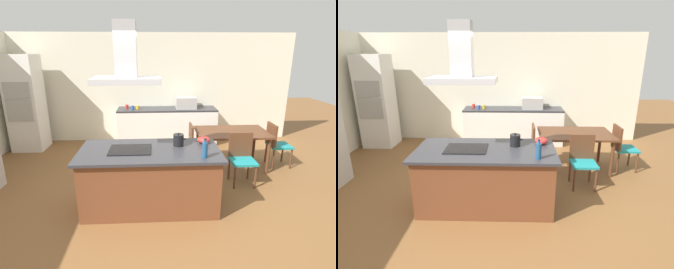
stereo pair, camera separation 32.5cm
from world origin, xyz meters
The scene contains 18 objects.
ground centered at (0.00, 1.50, 0.00)m, with size 16.00×16.00×0.00m, color brown.
wall_back centered at (0.00, 3.25, 1.35)m, with size 7.20×0.10×2.70m, color silver.
kitchen_island centered at (0.00, 0.00, 0.45)m, with size 2.03×1.02×0.90m.
cooktop centered at (-0.28, 0.00, 0.91)m, with size 0.60×0.44×0.01m, color black.
tea_kettle centered at (0.43, 0.15, 0.99)m, with size 0.21×0.16×0.20m.
olive_oil_bottle centered at (0.74, -0.33, 1.01)m, with size 0.07×0.07×0.27m.
mixing_bowl centered at (0.83, 0.25, 0.95)m, with size 0.20×0.20×0.11m, color red.
back_counter centered at (0.39, 2.88, 0.45)m, with size 2.45×0.62×0.90m.
countertop_microwave centered at (0.86, 2.88, 1.04)m, with size 0.50×0.38×0.28m, color #B2AFAA.
coffee_mug_red centered at (-0.60, 2.95, 0.95)m, with size 0.08×0.08×0.09m, color red.
coffee_mug_blue centered at (-0.45, 2.81, 0.95)m, with size 0.08×0.08×0.09m, color #2D56B2.
coffee_mug_yellow centered at (-0.33, 2.83, 0.95)m, with size 0.08×0.08×0.09m, color gold.
wall_oven_stack centered at (-2.90, 2.65, 1.10)m, with size 0.70×0.66×2.20m.
dining_table centered at (1.60, 1.34, 0.67)m, with size 1.40×0.90×0.75m.
chair_facing_island centered at (1.60, 0.68, 0.51)m, with size 0.42×0.42×0.89m.
chair_at_right_end centered at (2.52, 1.34, 0.51)m, with size 0.42×0.42×0.89m.
chair_at_left_end centered at (0.69, 1.34, 0.51)m, with size 0.42×0.42×0.89m.
range_hood centered at (-0.28, 0.00, 2.10)m, with size 0.90×0.55×0.78m.
Camera 2 is at (0.40, -3.58, 2.25)m, focal length 28.25 mm.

